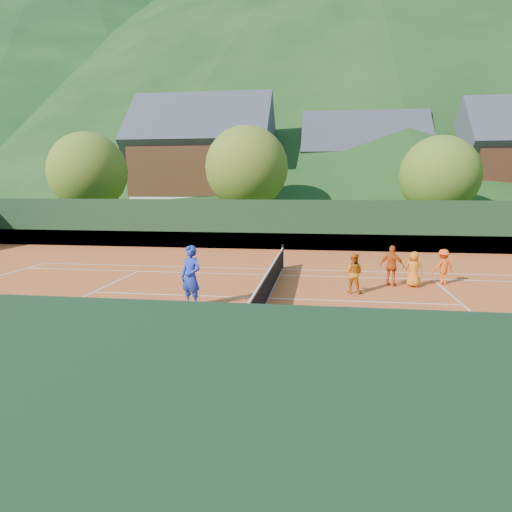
# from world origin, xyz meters

# --- Properties ---
(ground) EXTENTS (400.00, 400.00, 0.00)m
(ground) POSITION_xyz_m (0.00, 0.00, 0.00)
(ground) COLOR #264B17
(ground) RESTS_ON ground
(clay_court) EXTENTS (40.00, 24.00, 0.02)m
(clay_court) POSITION_xyz_m (0.00, 0.00, 0.01)
(clay_court) COLOR #CB5421
(clay_court) RESTS_ON ground
(mountain_far) EXTENTS (280.00, 280.00, 110.00)m
(mountain_far) POSITION_xyz_m (10.00, 160.00, 55.00)
(mountain_far) COLOR black
(mountain_far) RESTS_ON ground
(mountain_far_left) EXTENTS (260.00, 260.00, 100.00)m
(mountain_far_left) POSITION_xyz_m (-90.00, 150.00, 50.00)
(mountain_far_left) COLOR #133613
(mountain_far_left) RESTS_ON ground
(coach) EXTENTS (0.86, 0.73, 1.99)m
(coach) POSITION_xyz_m (-2.27, -1.54, 1.02)
(coach) COLOR #1C34B8
(coach) RESTS_ON clay_court
(student_a) EXTENTS (0.83, 0.71, 1.46)m
(student_a) POSITION_xyz_m (2.95, 1.20, 0.75)
(student_a) COLOR #CD6A12
(student_a) RESTS_ON clay_court
(student_b) EXTENTS (1.00, 0.72, 1.58)m
(student_b) POSITION_xyz_m (4.50, 2.57, 0.81)
(student_b) COLOR #D14F12
(student_b) RESTS_ON clay_court
(student_c) EXTENTS (0.76, 0.59, 1.38)m
(student_c) POSITION_xyz_m (5.31, 2.55, 0.71)
(student_c) COLOR orange
(student_c) RESTS_ON clay_court
(student_d) EXTENTS (1.02, 0.79, 1.38)m
(student_d) POSITION_xyz_m (6.55, 3.25, 0.71)
(student_d) COLOR #FE5716
(student_d) RESTS_ON clay_court
(tennis_ball_0) EXTENTS (0.07, 0.07, 0.07)m
(tennis_ball_0) POSITION_xyz_m (-4.36, -1.57, 0.05)
(tennis_ball_0) COLOR #CCD924
(tennis_ball_0) RESTS_ON clay_court
(tennis_ball_1) EXTENTS (0.07, 0.07, 0.07)m
(tennis_ball_1) POSITION_xyz_m (1.69, -3.31, 0.05)
(tennis_ball_1) COLOR #CCD924
(tennis_ball_1) RESTS_ON clay_court
(tennis_ball_2) EXTENTS (0.07, 0.07, 0.07)m
(tennis_ball_2) POSITION_xyz_m (0.01, -9.20, 0.05)
(tennis_ball_2) COLOR #CCD924
(tennis_ball_2) RESTS_ON clay_court
(tennis_ball_3) EXTENTS (0.07, 0.07, 0.07)m
(tennis_ball_3) POSITION_xyz_m (1.91, -3.49, 0.05)
(tennis_ball_3) COLOR #CCD924
(tennis_ball_3) RESTS_ON clay_court
(tennis_ball_4) EXTENTS (0.07, 0.07, 0.07)m
(tennis_ball_4) POSITION_xyz_m (-0.39, -5.49, 0.05)
(tennis_ball_4) COLOR #CCD924
(tennis_ball_4) RESTS_ON clay_court
(tennis_ball_11) EXTENTS (0.07, 0.07, 0.07)m
(tennis_ball_11) POSITION_xyz_m (2.62, -7.42, 0.05)
(tennis_ball_11) COLOR #CCD924
(tennis_ball_11) RESTS_ON clay_court
(tennis_ball_12) EXTENTS (0.07, 0.07, 0.07)m
(tennis_ball_12) POSITION_xyz_m (0.91, -5.58, 0.05)
(tennis_ball_12) COLOR #CCD924
(tennis_ball_12) RESTS_ON clay_court
(tennis_ball_14) EXTENTS (0.07, 0.07, 0.07)m
(tennis_ball_14) POSITION_xyz_m (1.84, -3.77, 0.05)
(tennis_ball_14) COLOR #CCD924
(tennis_ball_14) RESTS_ON clay_court
(tennis_ball_16) EXTENTS (0.07, 0.07, 0.07)m
(tennis_ball_16) POSITION_xyz_m (3.74, -9.49, 0.05)
(tennis_ball_16) COLOR #CCD924
(tennis_ball_16) RESTS_ON clay_court
(tennis_ball_17) EXTENTS (0.07, 0.07, 0.07)m
(tennis_ball_17) POSITION_xyz_m (-7.75, -2.41, 0.05)
(tennis_ball_17) COLOR #CCD924
(tennis_ball_17) RESTS_ON clay_court
(tennis_ball_18) EXTENTS (0.07, 0.07, 0.07)m
(tennis_ball_18) POSITION_xyz_m (-3.22, -2.74, 0.05)
(tennis_ball_18) COLOR #CCD924
(tennis_ball_18) RESTS_ON clay_court
(tennis_ball_19) EXTENTS (0.07, 0.07, 0.07)m
(tennis_ball_19) POSITION_xyz_m (-7.84, -2.50, 0.05)
(tennis_ball_19) COLOR #CCD924
(tennis_ball_19) RESTS_ON clay_court
(tennis_ball_20) EXTENTS (0.07, 0.07, 0.07)m
(tennis_ball_20) POSITION_xyz_m (-2.64, -3.12, 0.05)
(tennis_ball_20) COLOR #CCD924
(tennis_ball_20) RESTS_ON clay_court
(tennis_ball_21) EXTENTS (0.07, 0.07, 0.07)m
(tennis_ball_21) POSITION_xyz_m (-2.51, -0.92, 0.05)
(tennis_ball_21) COLOR #CCD924
(tennis_ball_21) RESTS_ON clay_court
(tennis_ball_22) EXTENTS (0.07, 0.07, 0.07)m
(tennis_ball_22) POSITION_xyz_m (-6.65, -1.56, 0.05)
(tennis_ball_22) COLOR #CCD924
(tennis_ball_22) RESTS_ON clay_court
(court_lines) EXTENTS (23.83, 11.03, 0.00)m
(court_lines) POSITION_xyz_m (0.00, 0.00, 0.02)
(court_lines) COLOR white
(court_lines) RESTS_ON clay_court
(tennis_net) EXTENTS (0.10, 12.07, 1.10)m
(tennis_net) POSITION_xyz_m (0.00, 0.00, 0.52)
(tennis_net) COLOR black
(tennis_net) RESTS_ON clay_court
(perimeter_fence) EXTENTS (40.40, 24.24, 3.00)m
(perimeter_fence) POSITION_xyz_m (0.00, 0.00, 1.27)
(perimeter_fence) COLOR #153119
(perimeter_fence) RESTS_ON clay_court
(chalet_left) EXTENTS (13.80, 9.93, 12.92)m
(chalet_left) POSITION_xyz_m (-10.00, 30.00, 5.65)
(chalet_left) COLOR beige
(chalet_left) RESTS_ON ground
(chalet_mid) EXTENTS (12.65, 8.82, 11.45)m
(chalet_mid) POSITION_xyz_m (6.00, 34.00, 4.99)
(chalet_mid) COLOR beige
(chalet_mid) RESTS_ON ground
(tree_a) EXTENTS (6.00, 6.00, 7.88)m
(tree_a) POSITION_xyz_m (-16.00, 18.00, 4.87)
(tree_a) COLOR #3C2618
(tree_a) RESTS_ON ground
(tree_b) EXTENTS (6.40, 6.40, 8.40)m
(tree_b) POSITION_xyz_m (-4.00, 20.00, 5.19)
(tree_b) COLOR #3E2919
(tree_b) RESTS_ON ground
(tree_c) EXTENTS (5.60, 5.60, 7.35)m
(tree_c) POSITION_xyz_m (10.00, 19.00, 4.54)
(tree_c) COLOR #42291A
(tree_c) RESTS_ON ground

